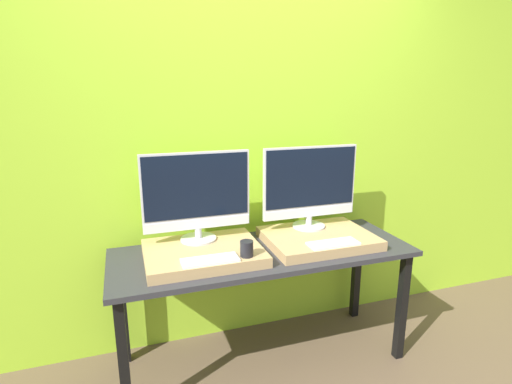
% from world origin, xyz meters
% --- Properties ---
extents(wall_back, '(8.00, 0.04, 2.60)m').
position_xyz_m(wall_back, '(0.00, 0.70, 1.30)').
color(wall_back, '#9ED12D').
rests_on(wall_back, ground_plane).
extents(workbench, '(1.76, 0.63, 0.74)m').
position_xyz_m(workbench, '(0.00, 0.32, 0.66)').
color(workbench, '#2D2D33').
rests_on(workbench, ground_plane).
extents(wooden_riser_left, '(0.64, 0.50, 0.06)m').
position_xyz_m(wooden_riser_left, '(-0.36, 0.32, 0.77)').
color(wooden_riser_left, tan).
rests_on(wooden_riser_left, workbench).
extents(monitor_left, '(0.62, 0.21, 0.52)m').
position_xyz_m(monitor_left, '(-0.36, 0.45, 1.07)').
color(monitor_left, silver).
rests_on(monitor_left, wooden_riser_left).
extents(keyboard_left, '(0.30, 0.11, 0.01)m').
position_xyz_m(keyboard_left, '(-0.36, 0.13, 0.81)').
color(keyboard_left, silver).
rests_on(keyboard_left, wooden_riser_left).
extents(mug, '(0.07, 0.07, 0.09)m').
position_xyz_m(mug, '(-0.16, 0.13, 0.84)').
color(mug, black).
rests_on(mug, wooden_riser_left).
extents(wooden_riser_right, '(0.64, 0.50, 0.06)m').
position_xyz_m(wooden_riser_right, '(0.36, 0.32, 0.77)').
color(wooden_riser_right, tan).
rests_on(wooden_riser_right, workbench).
extents(monitor_right, '(0.62, 0.21, 0.52)m').
position_xyz_m(monitor_right, '(0.36, 0.45, 1.07)').
color(monitor_right, silver).
rests_on(monitor_right, wooden_riser_right).
extents(keyboard_right, '(0.30, 0.11, 0.01)m').
position_xyz_m(keyboard_right, '(0.36, 0.13, 0.81)').
color(keyboard_right, silver).
rests_on(keyboard_right, wooden_riser_right).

